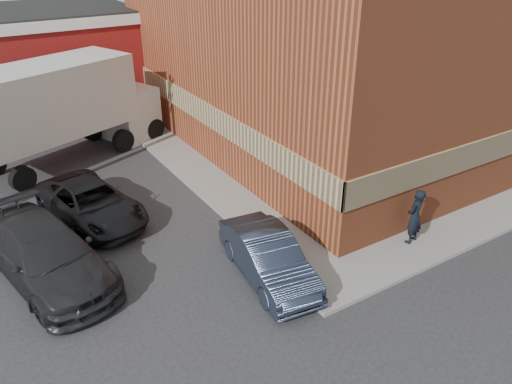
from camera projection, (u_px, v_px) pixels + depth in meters
ground at (299, 277)px, 14.95m from camera, size 90.00×90.00×0.00m
brick_building at (335, 38)px, 23.50m from camera, size 14.25×18.25×9.36m
sidewalk_south at (484, 220)px, 17.77m from camera, size 16.00×1.80×0.12m
sidewalk_west at (189, 165)px, 21.95m from camera, size 1.80×18.00×0.12m
man at (415, 216)px, 16.01m from camera, size 0.78×0.61×1.90m
sedan at (268, 258)px, 14.62m from camera, size 2.04×4.45×1.42m
suv_a at (91, 203)px, 17.58m from camera, size 3.26×5.32×1.38m
suv_b at (46, 254)px, 14.54m from camera, size 3.48×6.13×1.67m
box_truck at (70, 103)px, 21.72m from camera, size 9.25×5.63×4.39m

